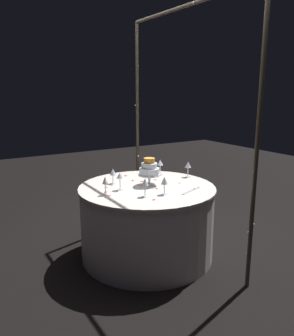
# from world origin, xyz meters

# --- Properties ---
(ground_plane) EXTENTS (12.00, 12.00, 0.00)m
(ground_plane) POSITION_xyz_m (0.00, 0.00, 0.00)
(ground_plane) COLOR black
(decorative_arch) EXTENTS (1.93, 0.05, 2.44)m
(decorative_arch) POSITION_xyz_m (0.00, 0.44, 1.55)
(decorative_arch) COLOR #473D2D
(decorative_arch) RESTS_ON ground
(main_table) EXTENTS (1.34, 1.34, 0.73)m
(main_table) POSITION_xyz_m (0.00, 0.00, 0.36)
(main_table) COLOR silver
(main_table) RESTS_ON ground
(tiered_cake) EXTENTS (0.22, 0.22, 0.27)m
(tiered_cake) POSITION_xyz_m (-0.04, 0.05, 0.89)
(tiered_cake) COLOR silver
(tiered_cake) RESTS_ON main_table
(wine_glass_0) EXTENTS (0.07, 0.07, 0.17)m
(wine_glass_0) POSITION_xyz_m (-0.04, -0.28, 0.86)
(wine_glass_0) COLOR silver
(wine_glass_0) RESTS_ON main_table
(wine_glass_1) EXTENTS (0.06, 0.06, 0.17)m
(wine_glass_1) POSITION_xyz_m (0.26, -0.18, 0.85)
(wine_glass_1) COLOR silver
(wine_glass_1) RESTS_ON main_table
(wine_glass_2) EXTENTS (0.06, 0.06, 0.16)m
(wine_glass_2) POSITION_xyz_m (-0.27, -0.24, 0.84)
(wine_glass_2) COLOR silver
(wine_glass_2) RESTS_ON main_table
(wine_glass_3) EXTENTS (0.06, 0.06, 0.17)m
(wine_glass_3) POSITION_xyz_m (0.03, -0.46, 0.85)
(wine_glass_3) COLOR silver
(wine_glass_3) RESTS_ON main_table
(wine_glass_4) EXTENTS (0.06, 0.06, 0.17)m
(wine_glass_4) POSITION_xyz_m (0.30, -0.00, 0.85)
(wine_glass_4) COLOR silver
(wine_glass_4) RESTS_ON main_table
(wine_glass_5) EXTENTS (0.07, 0.07, 0.17)m
(wine_glass_5) POSITION_xyz_m (-0.09, 0.58, 0.86)
(wine_glass_5) COLOR silver
(wine_glass_5) RESTS_ON main_table
(wine_glass_6) EXTENTS (0.07, 0.07, 0.17)m
(wine_glass_6) POSITION_xyz_m (-0.32, 0.36, 0.86)
(wine_glass_6) COLOR silver
(wine_glass_6) RESTS_ON main_table
(cake_knife) EXTENTS (0.12, 0.28, 0.01)m
(cake_knife) POSITION_xyz_m (0.34, 0.29, 0.73)
(cake_knife) COLOR silver
(cake_knife) RESTS_ON main_table
(rose_petal_0) EXTENTS (0.04, 0.04, 0.00)m
(rose_petal_0) POSITION_xyz_m (-0.18, 0.05, 0.73)
(rose_petal_0) COLOR red
(rose_petal_0) RESTS_ON main_table
(rose_petal_1) EXTENTS (0.02, 0.02, 0.00)m
(rose_petal_1) POSITION_xyz_m (-0.22, -0.27, 0.73)
(rose_petal_1) COLOR red
(rose_petal_1) RESTS_ON main_table
(rose_petal_2) EXTENTS (0.03, 0.02, 0.00)m
(rose_petal_2) POSITION_xyz_m (0.07, 0.34, 0.73)
(rose_petal_2) COLOR red
(rose_petal_2) RESTS_ON main_table
(rose_petal_3) EXTENTS (0.04, 0.05, 0.00)m
(rose_petal_3) POSITION_xyz_m (-0.04, -0.43, 0.73)
(rose_petal_3) COLOR red
(rose_petal_3) RESTS_ON main_table
(rose_petal_4) EXTENTS (0.03, 0.04, 0.00)m
(rose_petal_4) POSITION_xyz_m (0.08, -0.45, 0.73)
(rose_petal_4) COLOR red
(rose_petal_4) RESTS_ON main_table
(rose_petal_5) EXTENTS (0.04, 0.04, 0.00)m
(rose_petal_5) POSITION_xyz_m (0.39, -0.17, 0.73)
(rose_petal_5) COLOR red
(rose_petal_5) RESTS_ON main_table
(rose_petal_6) EXTENTS (0.04, 0.04, 0.00)m
(rose_petal_6) POSITION_xyz_m (-0.18, -0.36, 0.73)
(rose_petal_6) COLOR red
(rose_petal_6) RESTS_ON main_table
(rose_petal_7) EXTENTS (0.04, 0.04, 0.00)m
(rose_petal_7) POSITION_xyz_m (-0.16, 0.20, 0.73)
(rose_petal_7) COLOR red
(rose_petal_7) RESTS_ON main_table
(rose_petal_8) EXTENTS (0.04, 0.04, 0.00)m
(rose_petal_8) POSITION_xyz_m (-0.48, 0.02, 0.73)
(rose_petal_8) COLOR red
(rose_petal_8) RESTS_ON main_table
(rose_petal_9) EXTENTS (0.04, 0.03, 0.00)m
(rose_petal_9) POSITION_xyz_m (0.12, 0.04, 0.73)
(rose_petal_9) COLOR red
(rose_petal_9) RESTS_ON main_table
(rose_petal_10) EXTENTS (0.04, 0.04, 0.00)m
(rose_petal_10) POSITION_xyz_m (-0.26, -0.01, 0.73)
(rose_petal_10) COLOR red
(rose_petal_10) RESTS_ON main_table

